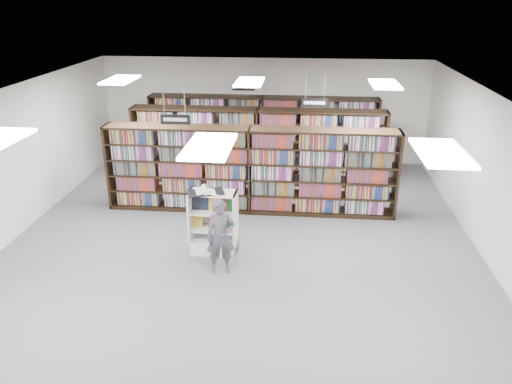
# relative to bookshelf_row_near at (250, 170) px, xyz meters

# --- Properties ---
(floor) EXTENTS (12.00, 12.00, 0.00)m
(floor) POSITION_rel_bookshelf_row_near_xyz_m (0.00, -2.00, -1.05)
(floor) COLOR #59595E
(floor) RESTS_ON ground
(ceiling) EXTENTS (10.00, 12.00, 0.10)m
(ceiling) POSITION_rel_bookshelf_row_near_xyz_m (0.00, -2.00, 2.15)
(ceiling) COLOR white
(ceiling) RESTS_ON wall_back
(wall_back) EXTENTS (10.00, 0.10, 3.20)m
(wall_back) POSITION_rel_bookshelf_row_near_xyz_m (0.00, 4.00, 0.55)
(wall_back) COLOR silver
(wall_back) RESTS_ON ground
(wall_left) EXTENTS (0.10, 12.00, 3.20)m
(wall_left) POSITION_rel_bookshelf_row_near_xyz_m (-5.00, -2.00, 0.55)
(wall_left) COLOR silver
(wall_left) RESTS_ON ground
(wall_right) EXTENTS (0.10, 12.00, 3.20)m
(wall_right) POSITION_rel_bookshelf_row_near_xyz_m (5.00, -2.00, 0.55)
(wall_right) COLOR silver
(wall_right) RESTS_ON ground
(bookshelf_row_near) EXTENTS (7.00, 0.60, 2.10)m
(bookshelf_row_near) POSITION_rel_bookshelf_row_near_xyz_m (0.00, 0.00, 0.00)
(bookshelf_row_near) COLOR black
(bookshelf_row_near) RESTS_ON floor
(bookshelf_row_mid) EXTENTS (7.00, 0.60, 2.10)m
(bookshelf_row_mid) POSITION_rel_bookshelf_row_near_xyz_m (0.00, 2.00, 0.00)
(bookshelf_row_mid) COLOR black
(bookshelf_row_mid) RESTS_ON floor
(bookshelf_row_far) EXTENTS (7.00, 0.60, 2.10)m
(bookshelf_row_far) POSITION_rel_bookshelf_row_near_xyz_m (0.00, 3.70, 0.00)
(bookshelf_row_far) COLOR black
(bookshelf_row_far) RESTS_ON floor
(aisle_sign_left) EXTENTS (0.65, 0.02, 0.80)m
(aisle_sign_left) POSITION_rel_bookshelf_row_near_xyz_m (-1.50, -1.00, 1.48)
(aisle_sign_left) COLOR #B2B2B7
(aisle_sign_left) RESTS_ON ceiling
(aisle_sign_right) EXTENTS (0.65, 0.02, 0.80)m
(aisle_sign_right) POSITION_rel_bookshelf_row_near_xyz_m (1.50, 1.00, 1.48)
(aisle_sign_right) COLOR #B2B2B7
(aisle_sign_right) RESTS_ON ceiling
(aisle_sign_center) EXTENTS (0.65, 0.02, 0.80)m
(aisle_sign_center) POSITION_rel_bookshelf_row_near_xyz_m (-0.50, 3.00, 1.48)
(aisle_sign_center) COLOR #B2B2B7
(aisle_sign_center) RESTS_ON ceiling
(troffer_front_center) EXTENTS (0.60, 1.20, 0.04)m
(troffer_front_center) POSITION_rel_bookshelf_row_near_xyz_m (0.00, -5.00, 2.11)
(troffer_front_center) COLOR white
(troffer_front_center) RESTS_ON ceiling
(troffer_front_right) EXTENTS (0.60, 1.20, 0.04)m
(troffer_front_right) POSITION_rel_bookshelf_row_near_xyz_m (3.00, -5.00, 2.11)
(troffer_front_right) COLOR white
(troffer_front_right) RESTS_ON ceiling
(troffer_back_left) EXTENTS (0.60, 1.20, 0.04)m
(troffer_back_left) POSITION_rel_bookshelf_row_near_xyz_m (-3.00, 0.00, 2.11)
(troffer_back_left) COLOR white
(troffer_back_left) RESTS_ON ceiling
(troffer_back_center) EXTENTS (0.60, 1.20, 0.04)m
(troffer_back_center) POSITION_rel_bookshelf_row_near_xyz_m (0.00, 0.00, 2.11)
(troffer_back_center) COLOR white
(troffer_back_center) RESTS_ON ceiling
(troffer_back_right) EXTENTS (0.60, 1.20, 0.04)m
(troffer_back_right) POSITION_rel_bookshelf_row_near_xyz_m (3.00, 0.00, 2.11)
(troffer_back_right) COLOR white
(troffer_back_right) RESTS_ON ceiling
(endcap_display) EXTENTS (0.99, 0.52, 1.35)m
(endcap_display) POSITION_rel_bookshelf_row_near_xyz_m (-0.52, -2.16, -0.59)
(endcap_display) COLOR silver
(endcap_display) RESTS_ON floor
(open_book) EXTENTS (0.81, 0.61, 0.13)m
(open_book) POSITION_rel_bookshelf_row_near_xyz_m (-0.65, -2.25, 0.33)
(open_book) COLOR black
(open_book) RESTS_ON endcap_display
(shopper) EXTENTS (0.62, 0.48, 1.50)m
(shopper) POSITION_rel_bookshelf_row_near_xyz_m (-0.24, -2.95, -0.30)
(shopper) COLOR #47434D
(shopper) RESTS_ON floor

